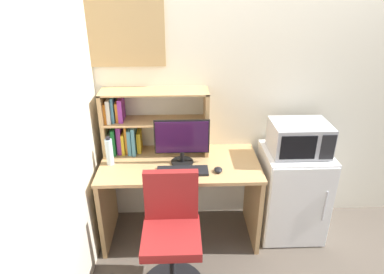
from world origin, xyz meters
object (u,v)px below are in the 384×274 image
object	(u,v)px
monitor	(182,140)
microwave	(299,138)
water_bottle	(109,152)
keyboard	(183,171)
desk_chair	(172,240)
mini_fridge	(291,193)
wall_corkboard	(122,33)
hutch_bookshelf	(139,123)
computer_mouse	(218,170)

from	to	relation	value
monitor	microwave	bearing A→B (deg)	1.69
monitor	water_bottle	world-z (taller)	monitor
keyboard	desk_chair	bearing A→B (deg)	-102.11
keyboard	mini_fridge	size ratio (longest dim) A/B	0.50
keyboard	wall_corkboard	distance (m)	1.19
mini_fridge	microwave	size ratio (longest dim) A/B	1.75
monitor	hutch_bookshelf	bearing A→B (deg)	149.61
water_bottle	desk_chair	xyz separation A→B (m)	(0.51, -0.56, -0.45)
water_bottle	keyboard	bearing A→B (deg)	-14.24
computer_mouse	mini_fridge	distance (m)	0.80
monitor	wall_corkboard	size ratio (longest dim) A/B	0.66
hutch_bookshelf	monitor	xyz separation A→B (m)	(0.37, -0.22, -0.07)
hutch_bookshelf	water_bottle	xyz separation A→B (m)	(-0.23, -0.22, -0.16)
keyboard	mini_fridge	xyz separation A→B (m)	(0.97, 0.18, -0.35)
water_bottle	desk_chair	world-z (taller)	water_bottle
monitor	mini_fridge	size ratio (longest dim) A/B	0.55
mini_fridge	wall_corkboard	world-z (taller)	wall_corkboard
monitor	computer_mouse	distance (m)	0.38
keyboard	computer_mouse	bearing A→B (deg)	-1.20
mini_fridge	wall_corkboard	size ratio (longest dim) A/B	1.21
monitor	mini_fridge	xyz separation A→B (m)	(0.98, 0.03, -0.56)
computer_mouse	monitor	bearing A→B (deg)	150.82
water_bottle	mini_fridge	bearing A→B (deg)	1.00
hutch_bookshelf	wall_corkboard	size ratio (longest dim) A/B	1.33
hutch_bookshelf	water_bottle	size ratio (longest dim) A/B	3.63
hutch_bookshelf	monitor	bearing A→B (deg)	-30.39
monitor	keyboard	size ratio (longest dim) A/B	1.10
monitor	desk_chair	distance (m)	0.79
computer_mouse	microwave	size ratio (longest dim) A/B	0.18
mini_fridge	desk_chair	xyz separation A→B (m)	(-1.06, -0.59, 0.01)
hutch_bookshelf	microwave	bearing A→B (deg)	-7.91
computer_mouse	mini_fridge	world-z (taller)	mini_fridge
computer_mouse	wall_corkboard	distance (m)	1.33
computer_mouse	desk_chair	xyz separation A→B (m)	(-0.37, -0.40, -0.35)
desk_chair	wall_corkboard	bearing A→B (deg)	113.14
wall_corkboard	water_bottle	bearing A→B (deg)	-112.66
keyboard	computer_mouse	world-z (taller)	computer_mouse
wall_corkboard	keyboard	bearing A→B (deg)	-45.54
microwave	keyboard	bearing A→B (deg)	-169.42
hutch_bookshelf	desk_chair	xyz separation A→B (m)	(0.28, -0.78, -0.61)
computer_mouse	desk_chair	bearing A→B (deg)	-132.71
hutch_bookshelf	keyboard	size ratio (longest dim) A/B	2.20
keyboard	mini_fridge	distance (m)	1.05
monitor	microwave	distance (m)	0.98
microwave	desk_chair	distance (m)	1.33
microwave	wall_corkboard	world-z (taller)	wall_corkboard
water_bottle	desk_chair	size ratio (longest dim) A/B	0.27
keyboard	microwave	world-z (taller)	microwave
computer_mouse	mini_fridge	size ratio (longest dim) A/B	0.10
water_bottle	wall_corkboard	distance (m)	0.95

